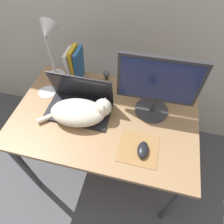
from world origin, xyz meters
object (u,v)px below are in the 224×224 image
object	(u,v)px
computer_mouse	(143,150)
desk_lamp	(49,41)
external_monitor	(157,86)
cd_disc	(47,92)
laptop	(80,104)
book_row	(75,65)
cat	(81,112)
webcam	(106,75)

from	to	relation	value
computer_mouse	desk_lamp	world-z (taller)	desk_lamp
external_monitor	cd_disc	bearing A→B (deg)	-179.29
external_monitor	cd_disc	size ratio (longest dim) A/B	3.76
laptop	desk_lamp	distance (m)	0.42
laptop	book_row	distance (m)	0.30
book_row	cd_disc	world-z (taller)	book_row
cat	webcam	size ratio (longest dim) A/B	6.22
desk_lamp	cd_disc	world-z (taller)	desk_lamp
webcam	computer_mouse	bearing A→B (deg)	-56.62
laptop	webcam	size ratio (longest dim) A/B	5.68
desk_lamp	computer_mouse	bearing A→B (deg)	-32.68
external_monitor	cd_disc	xyz separation A→B (m)	(-0.72, -0.01, -0.22)
book_row	webcam	xyz separation A→B (m)	(0.21, 0.04, -0.08)
laptop	computer_mouse	size ratio (longest dim) A/B	3.82
cat	desk_lamp	bearing A→B (deg)	133.02
book_row	cd_disc	distance (m)	0.27
laptop	webcam	distance (m)	0.32
webcam	laptop	bearing A→B (deg)	-107.01
computer_mouse	webcam	world-z (taller)	webcam
laptop	cat	size ratio (longest dim) A/B	0.91
external_monitor	cd_disc	world-z (taller)	external_monitor
desk_lamp	laptop	bearing A→B (deg)	-43.19
cd_disc	cat	bearing A→B (deg)	-26.81
computer_mouse	webcam	distance (m)	0.62
laptop	external_monitor	distance (m)	0.49
cat	external_monitor	world-z (taller)	external_monitor
cat	external_monitor	xyz separation A→B (m)	(0.41, 0.16, 0.15)
computer_mouse	book_row	xyz separation A→B (m)	(-0.55, 0.47, 0.10)
external_monitor	computer_mouse	distance (m)	0.36
laptop	desk_lamp	size ratio (longest dim) A/B	0.86
desk_lamp	webcam	world-z (taller)	desk_lamp
laptop	book_row	xyz separation A→B (m)	(-0.12, 0.27, 0.07)
book_row	cd_disc	xyz separation A→B (m)	(-0.15, -0.18, -0.12)
laptop	computer_mouse	bearing A→B (deg)	-25.57
desk_lamp	webcam	size ratio (longest dim) A/B	6.60
webcam	book_row	bearing A→B (deg)	-169.08
external_monitor	cd_disc	distance (m)	0.75
laptop	book_row	bearing A→B (deg)	113.63
laptop	external_monitor	bearing A→B (deg)	11.92
webcam	external_monitor	bearing A→B (deg)	-31.22
external_monitor	desk_lamp	xyz separation A→B (m)	(-0.68, 0.13, 0.09)
computer_mouse	desk_lamp	size ratio (longest dim) A/B	0.23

